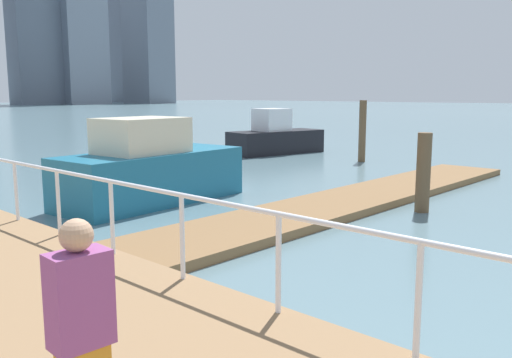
# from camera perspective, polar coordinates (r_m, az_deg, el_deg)

# --- Properties ---
(ground_plane) EXTENTS (300.00, 300.00, 0.00)m
(ground_plane) POSITION_cam_1_polar(r_m,az_deg,el_deg) (16.91, -21.35, -0.68)
(ground_plane) COLOR slate
(floating_dock) EXTENTS (14.74, 2.00, 0.18)m
(floating_dock) POSITION_cam_1_polar(r_m,az_deg,el_deg) (13.41, 10.16, -2.20)
(floating_dock) COLOR olive
(floating_dock) RESTS_ON ground_plane
(boardwalk_railing) EXTENTS (0.06, 29.33, 1.08)m
(boardwalk_railing) POSITION_cam_1_polar(r_m,az_deg,el_deg) (7.23, -11.73, -2.61)
(boardwalk_railing) COLOR white
(boardwalk_railing) RESTS_ON boardwalk
(dock_piling_0) EXTENTS (0.32, 0.32, 1.80)m
(dock_piling_0) POSITION_cam_1_polar(r_m,az_deg,el_deg) (12.73, 17.22, 0.64)
(dock_piling_0) COLOR brown
(dock_piling_0) RESTS_ON ground_plane
(dock_piling_2) EXTENTS (0.28, 0.28, 2.40)m
(dock_piling_2) POSITION_cam_1_polar(r_m,az_deg,el_deg) (21.63, 11.14, 4.96)
(dock_piling_2) COLOR brown
(dock_piling_2) RESTS_ON ground_plane
(moored_boat_1) EXTENTS (4.65, 2.33, 2.00)m
(moored_boat_1) POSITION_cam_1_polar(r_m,az_deg,el_deg) (24.27, 2.03, 4.35)
(moored_boat_1) COLOR black
(moored_boat_1) RESTS_ON ground_plane
(moored_boat_2) EXTENTS (4.89, 2.22, 2.09)m
(moored_boat_2) POSITION_cam_1_polar(r_m,az_deg,el_deg) (13.50, -11.09, 0.97)
(moored_boat_2) COLOR #1E6B8C
(moored_boat_2) RESTS_ON ground_plane
(pedestrian_2) EXTENTS (0.37, 0.24, 1.54)m
(pedestrian_2) POSITION_cam_1_polar(r_m,az_deg,el_deg) (3.59, -17.87, -15.77)
(pedestrian_2) COLOR orange
(pedestrian_2) RESTS_ON boardwalk
(skyline_tower_6) EXTENTS (10.06, 11.44, 28.57)m
(skyline_tower_6) POSITION_cam_1_polar(r_m,az_deg,el_deg) (153.06, -11.26, 13.19)
(skyline_tower_6) COLOR slate
(skyline_tower_6) RESTS_ON ground_plane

